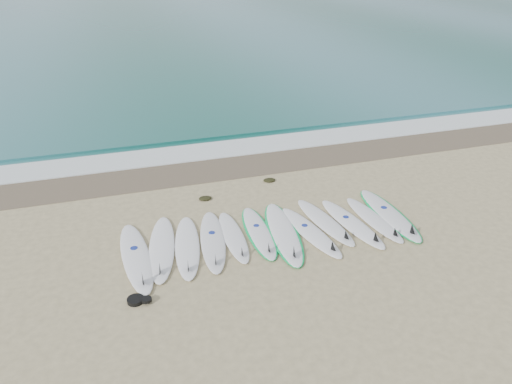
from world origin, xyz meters
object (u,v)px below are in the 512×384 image
object	(u,v)px
surfboard_6	(284,233)
leash_coil	(138,300)
surfboard_0	(136,258)
surfboard_11	(390,215)

from	to	relation	value
surfboard_6	leash_coil	world-z (taller)	surfboard_6
surfboard_6	surfboard_0	bearing A→B (deg)	-171.96
surfboard_0	leash_coil	bearing A→B (deg)	-96.84
surfboard_0	surfboard_11	size ratio (longest dim) A/B	1.02
surfboard_0	surfboard_6	distance (m)	3.38
leash_coil	surfboard_0	bearing A→B (deg)	85.62
surfboard_6	surfboard_11	xyz separation A→B (m)	(2.83, 0.03, -0.00)
surfboard_0	surfboard_11	xyz separation A→B (m)	(6.21, 0.03, -0.01)
surfboard_6	surfboard_11	distance (m)	2.83
surfboard_0	surfboard_11	world-z (taller)	surfboard_0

